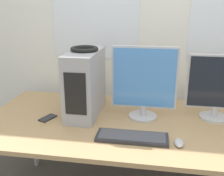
# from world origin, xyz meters

# --- Properties ---
(wall_back) EXTENTS (8.00, 0.07, 2.70)m
(wall_back) POSITION_xyz_m (0.00, 1.08, 1.35)
(wall_back) COLOR silver
(wall_back) RESTS_ON ground_plane
(desk) EXTENTS (2.35, 0.95, 0.70)m
(desk) POSITION_xyz_m (0.00, 0.47, 0.66)
(desk) COLOR tan
(desk) RESTS_ON ground_plane
(pc_tower) EXTENTS (0.19, 0.47, 0.44)m
(pc_tower) POSITION_xyz_m (-0.52, 0.56, 0.92)
(pc_tower) COLOR #9E9EA3
(pc_tower) RESTS_ON desk
(headphones) EXTENTS (0.18, 0.18, 0.03)m
(headphones) POSITION_xyz_m (-0.52, 0.56, 1.16)
(headphones) COLOR black
(headphones) RESTS_ON pc_tower
(monitor_main) EXTENTS (0.43, 0.19, 0.49)m
(monitor_main) POSITION_xyz_m (-0.12, 0.55, 0.95)
(monitor_main) COLOR #B7B7BC
(monitor_main) RESTS_ON desk
(monitor_right_near) EXTENTS (0.40, 0.19, 0.43)m
(monitor_right_near) POSITION_xyz_m (0.36, 0.61, 0.92)
(monitor_right_near) COLOR #B7B7BC
(monitor_right_near) RESTS_ON desk
(keyboard) EXTENTS (0.41, 0.14, 0.02)m
(keyboard) POSITION_xyz_m (-0.16, 0.24, 0.71)
(keyboard) COLOR #28282D
(keyboard) RESTS_ON desk
(mouse) EXTENTS (0.05, 0.09, 0.03)m
(mouse) POSITION_xyz_m (0.10, 0.21, 0.71)
(mouse) COLOR #B2B2B7
(mouse) RESTS_ON desk
(cell_phone) EXTENTS (0.10, 0.14, 0.01)m
(cell_phone) POSITION_xyz_m (-0.75, 0.42, 0.71)
(cell_phone) COLOR #232328
(cell_phone) RESTS_ON desk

